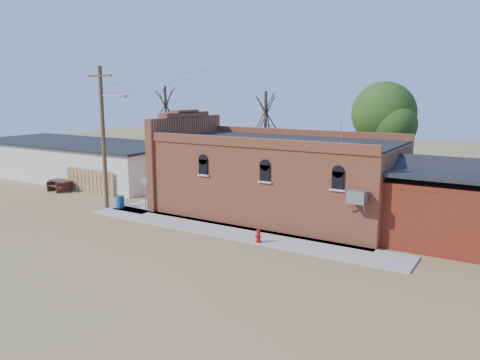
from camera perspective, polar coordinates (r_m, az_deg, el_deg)
The scene contains 15 objects.
ground at distance 25.31m, azimuth -5.19°, elevation -6.35°, with size 120.00×120.00×0.00m, color olive.
sidewalk_south at distance 25.18m, azimuth -1.20°, elevation -6.30°, with size 19.00×2.20×0.08m, color #9E9991.
sidewalk_west at distance 33.64m, azimuth -7.67°, elevation -2.09°, with size 2.60×10.00×0.08m, color #9E9991.
brick_bar at distance 28.45m, azimuth 4.05°, elevation 0.39°, with size 16.40×7.97×6.30m.
red_shed at distance 25.54m, azimuth 24.05°, elevation -1.83°, with size 5.40×6.40×4.30m.
storage_building at distance 43.69m, azimuth -19.05°, elevation 2.40°, with size 20.40×8.40×3.17m.
wood_fence at distance 36.43m, azimuth -17.87°, elevation -0.16°, with size 5.20×0.10×1.80m, color #9F7847, non-canonical shape.
utility_pole at distance 30.75m, azimuth -16.27°, elevation 5.33°, with size 3.12×0.26×9.00m.
tree_bare_near at distance 36.84m, azimuth 3.14°, elevation 8.38°, with size 2.80×2.80×7.65m.
tree_bare_far at distance 43.93m, azimuth -9.08°, elevation 9.12°, with size 2.80×2.80×8.16m.
tree_leafy at distance 33.97m, azimuth 17.13°, elevation 7.71°, with size 4.40×4.40×8.15m.
fire_hydrant at distance 23.23m, azimuth 2.25°, elevation -6.81°, with size 0.39×0.38×0.67m.
stop_sign at distance 29.63m, azimuth -11.55°, elevation -0.56°, with size 0.59×0.07×2.16m.
trash_barrel at distance 30.99m, azimuth -14.40°, elevation -2.59°, with size 0.51×0.51×0.79m, color navy.
picnic_table at distance 38.11m, azimuth -21.05°, elevation -0.45°, with size 2.10×1.65×0.83m.
Camera 1 is at (14.59, -19.34, 7.32)m, focal length 35.00 mm.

